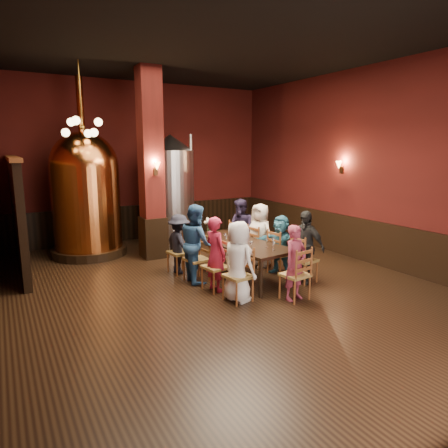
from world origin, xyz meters
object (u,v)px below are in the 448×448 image
steel_vessel (171,191)px  rose_vase (210,223)px  dining_table (240,245)px  person_1 (216,254)px  copper_kettle (86,193)px  person_0 (238,262)px  person_2 (196,243)px

steel_vessel → rose_vase: size_ratio=7.95×
steel_vessel → rose_vase: steel_vessel is taller
dining_table → steel_vessel: 3.45m
person_1 → rose_vase: (0.61, 1.42, 0.29)m
dining_table → copper_kettle: size_ratio=0.58×
person_0 → copper_kettle: bearing=6.8°
dining_table → person_0: 1.31m
steel_vessel → person_2: bearing=-103.6°
person_1 → person_0: bearing=179.0°
person_0 → person_2: bearing=-5.9°
person_1 → person_2: bearing=-1.0°
copper_kettle → person_2: bearing=-65.1°
person_2 → rose_vase: (0.70, 0.77, 0.21)m
rose_vase → dining_table: bearing=-79.3°
person_0 → person_1: (-0.09, 0.66, -0.01)m
dining_table → person_0: size_ratio=1.76×
dining_table → person_0: (-0.71, -1.10, 0.03)m
person_2 → steel_vessel: size_ratio=0.52×
copper_kettle → person_0: bearing=-69.9°
person_0 → copper_kettle: (-1.64, 4.50, 0.86)m
person_0 → person_2: size_ratio=0.91×
person_2 → copper_kettle: (-1.47, 3.18, 0.79)m
person_0 → rose_vase: person_0 is taller
dining_table → person_1: bearing=-158.8°
steel_vessel → rose_vase: 2.42m
person_1 → copper_kettle: bearing=13.7°
person_0 → person_2: (-0.17, 1.32, 0.07)m
person_2 → steel_vessel: (0.75, 3.13, 0.72)m
dining_table → copper_kettle: 4.23m
steel_vessel → dining_table: bearing=-87.8°
dining_table → steel_vessel: steel_vessel is taller
dining_table → rose_vase: bearing=93.4°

